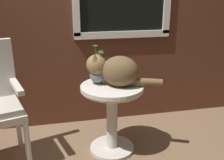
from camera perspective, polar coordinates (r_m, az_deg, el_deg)
back_wall at (r=2.69m, az=-7.69°, el=16.70°), size 4.00×0.07×2.60m
wicker_side_table at (r=2.30m, az=0.00°, el=-5.70°), size 0.54×0.54×0.63m
cat at (r=2.19m, az=0.89°, el=2.20°), size 0.61×0.36×0.28m
pewter_vase_with_ivy at (r=2.24m, az=-3.20°, el=1.53°), size 0.14×0.14×0.33m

